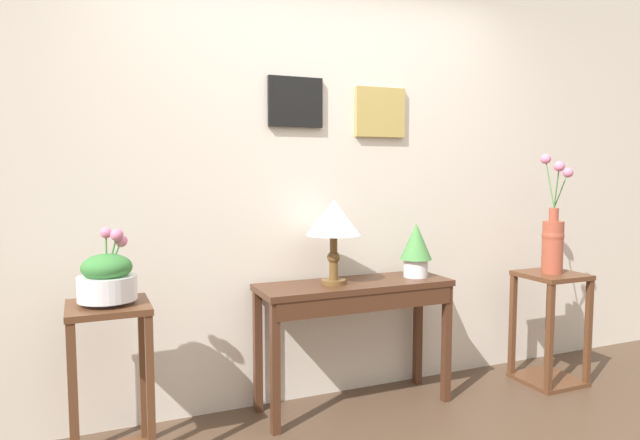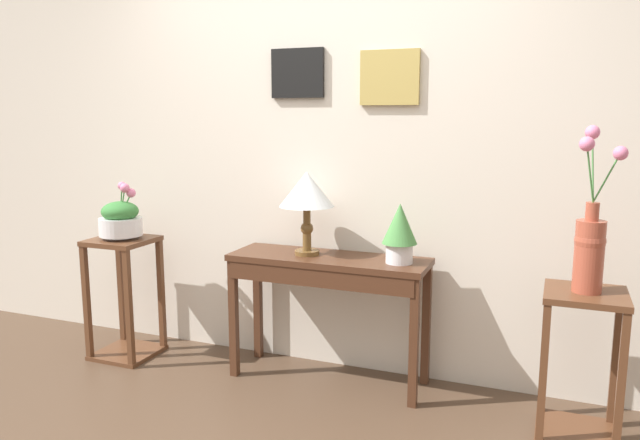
{
  "view_description": "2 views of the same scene",
  "coord_description": "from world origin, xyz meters",
  "px_view_note": "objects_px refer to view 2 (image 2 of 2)",
  "views": [
    {
      "loc": [
        -1.31,
        -1.68,
        1.4
      ],
      "look_at": [
        -0.03,
        1.31,
        1.1
      ],
      "focal_mm": 31.72,
      "sensor_mm": 36.0,
      "label": 1
    },
    {
      "loc": [
        1.34,
        -1.95,
        1.54
      ],
      "look_at": [
        0.08,
        1.24,
        0.95
      ],
      "focal_mm": 34.17,
      "sensor_mm": 36.0,
      "label": 2
    }
  ],
  "objects_px": {
    "planter_bowl_wide_left": "(121,219)",
    "flower_vase_tall_right": "(590,241)",
    "console_table": "(327,277)",
    "pedestal_stand_left": "(125,298)",
    "potted_plant_on_console": "(400,230)",
    "table_lamp": "(307,192)",
    "pedestal_stand_right": "(580,366)"
  },
  "relations": [
    {
      "from": "pedestal_stand_left",
      "to": "pedestal_stand_right",
      "type": "relative_size",
      "value": 1.06
    },
    {
      "from": "planter_bowl_wide_left",
      "to": "flower_vase_tall_right",
      "type": "height_order",
      "value": "flower_vase_tall_right"
    },
    {
      "from": "pedestal_stand_left",
      "to": "flower_vase_tall_right",
      "type": "bearing_deg",
      "value": -0.6
    },
    {
      "from": "console_table",
      "to": "potted_plant_on_console",
      "type": "height_order",
      "value": "potted_plant_on_console"
    },
    {
      "from": "flower_vase_tall_right",
      "to": "console_table",
      "type": "bearing_deg",
      "value": 174.12
    },
    {
      "from": "table_lamp",
      "to": "planter_bowl_wide_left",
      "type": "height_order",
      "value": "table_lamp"
    },
    {
      "from": "console_table",
      "to": "table_lamp",
      "type": "bearing_deg",
      "value": 170.41
    },
    {
      "from": "pedestal_stand_right",
      "to": "flower_vase_tall_right",
      "type": "height_order",
      "value": "flower_vase_tall_right"
    },
    {
      "from": "potted_plant_on_console",
      "to": "flower_vase_tall_right",
      "type": "xyz_separation_m",
      "value": [
        0.93,
        -0.16,
        0.04
      ]
    },
    {
      "from": "console_table",
      "to": "pedestal_stand_right",
      "type": "xyz_separation_m",
      "value": [
        1.35,
        -0.14,
        -0.27
      ]
    },
    {
      "from": "planter_bowl_wide_left",
      "to": "flower_vase_tall_right",
      "type": "relative_size",
      "value": 0.46
    },
    {
      "from": "table_lamp",
      "to": "pedestal_stand_right",
      "type": "distance_m",
      "value": 1.66
    },
    {
      "from": "pedestal_stand_right",
      "to": "console_table",
      "type": "bearing_deg",
      "value": 174.15
    },
    {
      "from": "console_table",
      "to": "potted_plant_on_console",
      "type": "bearing_deg",
      "value": 2.46
    },
    {
      "from": "console_table",
      "to": "pedestal_stand_left",
      "type": "relative_size",
      "value": 1.48
    },
    {
      "from": "table_lamp",
      "to": "planter_bowl_wide_left",
      "type": "relative_size",
      "value": 1.35
    },
    {
      "from": "pedestal_stand_left",
      "to": "pedestal_stand_right",
      "type": "height_order",
      "value": "pedestal_stand_left"
    },
    {
      "from": "console_table",
      "to": "potted_plant_on_console",
      "type": "xyz_separation_m",
      "value": [
        0.41,
        0.02,
        0.3
      ]
    },
    {
      "from": "table_lamp",
      "to": "pedestal_stand_right",
      "type": "xyz_separation_m",
      "value": [
        1.48,
        -0.16,
        -0.74
      ]
    },
    {
      "from": "table_lamp",
      "to": "flower_vase_tall_right",
      "type": "xyz_separation_m",
      "value": [
        1.48,
        -0.16,
        -0.14
      ]
    },
    {
      "from": "pedestal_stand_left",
      "to": "planter_bowl_wide_left",
      "type": "distance_m",
      "value": 0.51
    },
    {
      "from": "planter_bowl_wide_left",
      "to": "pedestal_stand_left",
      "type": "bearing_deg",
      "value": -158.93
    },
    {
      "from": "planter_bowl_wide_left",
      "to": "pedestal_stand_right",
      "type": "relative_size",
      "value": 0.49
    },
    {
      "from": "potted_plant_on_console",
      "to": "pedestal_stand_left",
      "type": "height_order",
      "value": "potted_plant_on_console"
    },
    {
      "from": "potted_plant_on_console",
      "to": "flower_vase_tall_right",
      "type": "relative_size",
      "value": 0.43
    },
    {
      "from": "console_table",
      "to": "pedestal_stand_right",
      "type": "height_order",
      "value": "console_table"
    },
    {
      "from": "pedestal_stand_right",
      "to": "flower_vase_tall_right",
      "type": "bearing_deg",
      "value": -50.18
    },
    {
      "from": "pedestal_stand_left",
      "to": "planter_bowl_wide_left",
      "type": "bearing_deg",
      "value": 21.07
    },
    {
      "from": "console_table",
      "to": "planter_bowl_wide_left",
      "type": "xyz_separation_m",
      "value": [
        -1.34,
        -0.11,
        0.27
      ]
    },
    {
      "from": "planter_bowl_wide_left",
      "to": "potted_plant_on_console",
      "type": "bearing_deg",
      "value": 4.15
    },
    {
      "from": "planter_bowl_wide_left",
      "to": "flower_vase_tall_right",
      "type": "bearing_deg",
      "value": -0.62
    },
    {
      "from": "potted_plant_on_console",
      "to": "planter_bowl_wide_left",
      "type": "height_order",
      "value": "planter_bowl_wide_left"
    }
  ]
}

